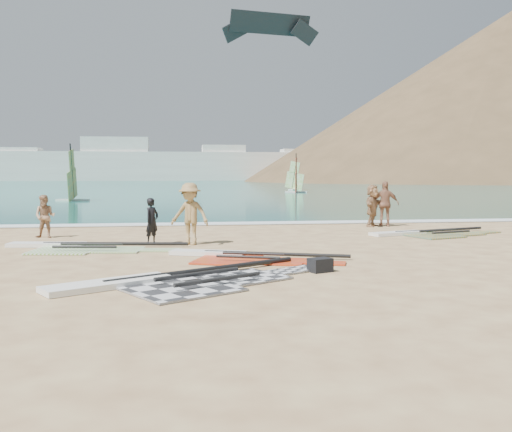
{
  "coord_description": "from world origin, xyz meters",
  "views": [
    {
      "loc": [
        -3.52,
        -12.93,
        2.31
      ],
      "look_at": [
        -1.14,
        4.0,
        1.0
      ],
      "focal_mm": 40.0,
      "sensor_mm": 36.0,
      "label": 1
    }
  ],
  "objects": [
    {
      "name": "windsurfer_left",
      "position": [
        -11.74,
        34.24,
        1.34
      ],
      "size": [
        2.59,
        3.11,
        4.64
      ],
      "rotation": [
        0.0,
        0.0,
        -0.07
      ],
      "color": "white",
      "rests_on": "ground"
    },
    {
      "name": "rig_orange",
      "position": [
        5.69,
        6.92,
        0.05
      ],
      "size": [
        5.35,
        2.96,
        0.2
      ],
      "rotation": [
        0.0,
        0.0,
        0.3
      ],
      "color": "#FAA213",
      "rests_on": "ground"
    },
    {
      "name": "windsurfer_right",
      "position": [
        11.78,
        59.9,
        1.24
      ],
      "size": [
        2.21,
        2.2,
        4.2
      ],
      "rotation": [
        0.0,
        0.0,
        0.88
      ],
      "color": "white",
      "rests_on": "ground"
    },
    {
      "name": "ground",
      "position": [
        0.0,
        0.0,
        0.0
      ],
      "size": [
        300.0,
        300.0,
        0.0
      ],
      "primitive_type": "plane",
      "color": "tan",
      "rests_on": "ground"
    },
    {
      "name": "sea",
      "position": [
        0.0,
        132.0,
        0.0
      ],
      "size": [
        300.0,
        240.0,
        0.06
      ],
      "primitive_type": "cube",
      "color": "#0C5451",
      "rests_on": "ground"
    },
    {
      "name": "beachgoer_mid",
      "position": [
        -3.09,
        5.29,
        0.99
      ],
      "size": [
        1.48,
        1.24,
        1.98
      ],
      "primitive_type": "imported",
      "rotation": [
        0.0,
        0.0,
        -0.47
      ],
      "color": "#9F7D49",
      "rests_on": "ground"
    },
    {
      "name": "beachgoer_back",
      "position": [
        5.36,
        10.42,
        0.97
      ],
      "size": [
        1.22,
        0.78,
        1.93
      ],
      "primitive_type": "imported",
      "rotation": [
        0.0,
        0.0,
        2.85
      ],
      "color": "#99664A",
      "rests_on": "ground"
    },
    {
      "name": "rig_grey",
      "position": [
        -3.55,
        -1.1,
        0.05
      ],
      "size": [
        6.12,
        4.37,
        0.2
      ],
      "rotation": [
        0.0,
        0.0,
        0.54
      ],
      "color": "#2A2A2D",
      "rests_on": "ground"
    },
    {
      "name": "headland_main",
      "position": [
        85.0,
        130.0,
        0.0
      ],
      "size": [
        143.0,
        143.0,
        45.0
      ],
      "primitive_type": "cone",
      "color": "brown",
      "rests_on": "ground"
    },
    {
      "name": "person_wetsuit",
      "position": [
        -4.3,
        5.6,
        0.75
      ],
      "size": [
        0.62,
        0.65,
        1.5
      ],
      "primitive_type": "imported",
      "rotation": [
        0.0,
        0.0,
        0.9
      ],
      "color": "black",
      "rests_on": "ground"
    },
    {
      "name": "beachgoer_left",
      "position": [
        -8.11,
        7.93,
        0.76
      ],
      "size": [
        0.83,
        0.69,
        1.52
      ],
      "primitive_type": "imported",
      "rotation": [
        0.0,
        0.0,
        -0.17
      ],
      "color": "tan",
      "rests_on": "ground"
    },
    {
      "name": "gear_bag_near",
      "position": [
        -0.22,
        -0.16,
        0.16
      ],
      "size": [
        0.61,
        0.53,
        0.32
      ],
      "primitive_type": "cube",
      "rotation": [
        0.0,
        0.0,
        0.38
      ],
      "color": "black",
      "rests_on": "ground"
    },
    {
      "name": "surf_line",
      "position": [
        0.0,
        12.3,
        0.0
      ],
      "size": [
        300.0,
        1.2,
        0.04
      ],
      "primitive_type": "cube",
      "color": "white",
      "rests_on": "ground"
    },
    {
      "name": "rig_green",
      "position": [
        -6.5,
        4.77,
        0.05
      ],
      "size": [
        5.57,
        2.59,
        0.2
      ],
      "rotation": [
        0.0,
        0.0,
        -0.15
      ],
      "color": "#69B031",
      "rests_on": "ground"
    },
    {
      "name": "rig_red",
      "position": [
        -1.89,
        2.12,
        0.05
      ],
      "size": [
        4.79,
        2.95,
        0.19
      ],
      "rotation": [
        0.0,
        0.0,
        -0.36
      ],
      "color": "red",
      "rests_on": "ground"
    },
    {
      "name": "far_town",
      "position": [
        -15.72,
        150.0,
        4.49
      ],
      "size": [
        160.0,
        8.0,
        12.0
      ],
      "color": "white",
      "rests_on": "ground"
    },
    {
      "name": "beachgoer_right",
      "position": [
        4.81,
        10.49,
        0.9
      ],
      "size": [
        1.5,
        1.61,
        1.8
      ],
      "primitive_type": "imported",
      "rotation": [
        0.0,
        0.0,
        0.85
      ],
      "color": "#A97C55",
      "rests_on": "ground"
    },
    {
      "name": "windsurfer_centre",
      "position": [
        10.03,
        50.67,
        1.31
      ],
      "size": [
        2.57,
        2.94,
        4.51
      ],
      "rotation": [
        0.0,
        0.0,
        -0.27
      ],
      "color": "white",
      "rests_on": "ground"
    },
    {
      "name": "kitesurf_kite",
      "position": [
        4.95,
        38.32,
        15.35
      ],
      "size": [
        8.73,
        2.23,
        2.73
      ],
      "rotation": [
        0.0,
        0.0,
        0.17
      ],
      "color": "black",
      "rests_on": "ground"
    }
  ]
}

